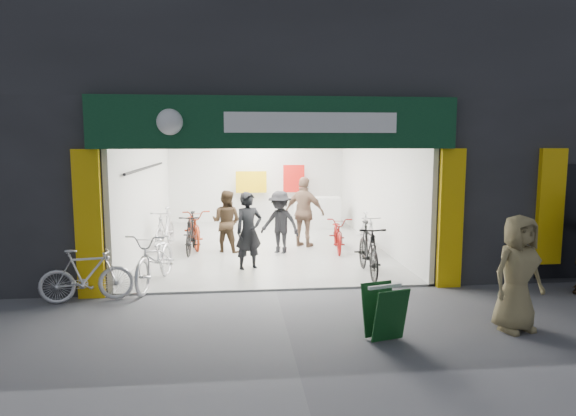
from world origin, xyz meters
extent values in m
plane|color=#56565B|center=(0.00, 0.00, 0.00)|extent=(60.00, 60.00, 0.00)
cube|color=#232326|center=(1.00, 5.00, 5.75)|extent=(16.00, 10.00, 4.50)
cube|color=#232326|center=(-5.50, 5.00, 1.75)|extent=(5.00, 10.00, 3.50)
cube|color=#232326|center=(6.00, 5.00, 1.75)|extent=(6.00, 10.00, 3.50)
cube|color=#9E9E99|center=(0.00, 4.00, 0.02)|extent=(6.00, 8.00, 0.04)
cube|color=silver|center=(0.00, 8.10, 1.60)|extent=(6.00, 0.20, 3.20)
cube|color=silver|center=(-2.95, 4.00, 1.60)|extent=(0.10, 8.00, 3.20)
cube|color=silver|center=(2.95, 4.00, 1.60)|extent=(0.10, 8.00, 3.20)
cube|color=white|center=(0.00, 4.00, 3.25)|extent=(6.00, 8.00, 0.10)
cube|color=black|center=(0.00, 0.10, 3.35)|extent=(6.00, 0.30, 0.30)
cube|color=#0B331E|center=(0.00, -0.12, 3.05)|extent=(6.40, 0.25, 0.90)
cube|color=white|center=(0.60, -0.26, 3.05)|extent=(3.00, 0.02, 0.35)
cube|color=#E4B50C|center=(-3.25, -0.06, 1.30)|extent=(0.45, 0.12, 2.60)
cube|color=#E4B50C|center=(3.25, -0.06, 1.30)|extent=(0.45, 0.12, 2.60)
cube|color=#E4B50C|center=(5.20, -0.06, 1.50)|extent=(0.50, 0.12, 2.20)
cylinder|color=black|center=(-2.82, 3.40, 2.10)|extent=(0.06, 5.00, 0.06)
cube|color=silver|center=(1.80, 6.50, 0.50)|extent=(1.40, 0.60, 1.00)
cube|color=white|center=(0.00, 1.20, 3.18)|extent=(1.30, 0.35, 0.04)
cube|color=white|center=(0.00, 3.00, 3.18)|extent=(1.30, 0.35, 0.04)
cube|color=white|center=(0.00, 4.80, 3.18)|extent=(1.30, 0.35, 0.04)
cube|color=white|center=(0.00, 6.60, 3.18)|extent=(1.30, 0.35, 0.04)
imported|color=silver|center=(-2.24, 0.60, 0.53)|extent=(1.05, 2.12, 1.07)
imported|color=black|center=(-1.80, 3.38, 0.50)|extent=(0.57, 1.70, 1.01)
imported|color=#9C290E|center=(-1.80, 4.12, 0.51)|extent=(1.06, 2.03, 1.02)
imported|color=silver|center=(-2.50, 3.89, 0.53)|extent=(0.72, 1.81, 1.06)
imported|color=black|center=(1.94, 0.84, 0.55)|extent=(0.62, 1.86, 1.10)
imported|color=maroon|center=(1.80, 3.22, 0.45)|extent=(0.80, 1.77, 0.90)
imported|color=#B6B6BB|center=(2.50, 3.02, 0.49)|extent=(0.55, 1.66, 0.98)
imported|color=silver|center=(-3.26, -0.30, 0.46)|extent=(1.60, 0.70, 0.93)
imported|color=black|center=(-0.45, 1.58, 0.84)|extent=(0.72, 0.62, 1.68)
imported|color=#3A2A1A|center=(-0.95, 3.35, 0.77)|extent=(0.92, 0.83, 1.54)
imported|color=black|center=(0.34, 3.03, 0.77)|extent=(1.15, 1.01, 1.55)
imported|color=brown|center=(1.03, 3.72, 0.92)|extent=(1.15, 0.94, 1.83)
imported|color=olive|center=(3.30, -2.31, 0.85)|extent=(0.94, 0.74, 1.70)
cube|color=#0E3B16|center=(1.34, -2.62, 0.40)|extent=(0.52, 0.30, 0.74)
cube|color=#0E3B16|center=(1.26, -2.31, 0.40)|extent=(0.52, 0.30, 0.74)
cube|color=white|center=(1.30, -2.46, 0.76)|extent=(0.51, 0.18, 0.04)
camera|label=1|loc=(-0.73, -9.10, 2.74)|focal=32.00mm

